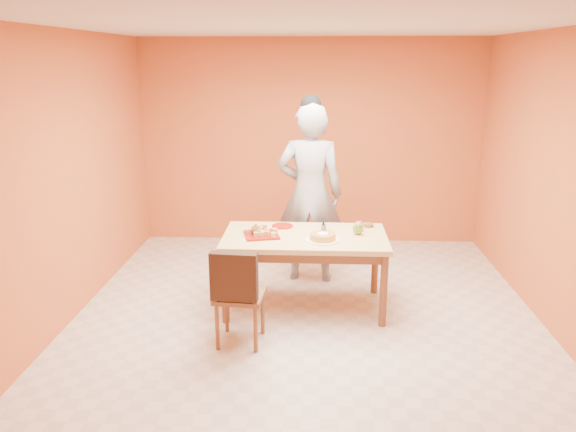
{
  "coord_description": "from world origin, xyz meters",
  "views": [
    {
      "loc": [
        0.07,
        -4.94,
        2.43
      ],
      "look_at": [
        -0.19,
        0.3,
        0.95
      ],
      "focal_mm": 35.0,
      "sensor_mm": 36.0,
      "label": 1
    }
  ],
  "objects_px": {
    "pastry_platter": "(261,235)",
    "magenta_glass": "(359,226)",
    "sponge_cake": "(323,237)",
    "dining_table": "(305,244)",
    "checker_tin": "(368,225)",
    "egg_ornament": "(358,228)",
    "red_dinner_plate": "(282,226)",
    "dining_chair": "(240,293)",
    "person": "(310,194)"
  },
  "relations": [
    {
      "from": "sponge_cake",
      "to": "egg_ornament",
      "type": "bearing_deg",
      "value": 30.79
    },
    {
      "from": "sponge_cake",
      "to": "red_dinner_plate",
      "type": "bearing_deg",
      "value": 132.82
    },
    {
      "from": "sponge_cake",
      "to": "egg_ornament",
      "type": "xyz_separation_m",
      "value": [
        0.35,
        0.21,
        0.03
      ]
    },
    {
      "from": "pastry_platter",
      "to": "magenta_glass",
      "type": "xyz_separation_m",
      "value": [
        0.96,
        0.21,
        0.04
      ]
    },
    {
      "from": "dining_chair",
      "to": "magenta_glass",
      "type": "distance_m",
      "value": 1.48
    },
    {
      "from": "sponge_cake",
      "to": "dining_chair",
      "type": "bearing_deg",
      "value": -139.48
    },
    {
      "from": "egg_ornament",
      "to": "pastry_platter",
      "type": "bearing_deg",
      "value": 164.86
    },
    {
      "from": "magenta_glass",
      "to": "sponge_cake",
      "type": "bearing_deg",
      "value": -137.56
    },
    {
      "from": "dining_chair",
      "to": "red_dinner_plate",
      "type": "height_order",
      "value": "dining_chair"
    },
    {
      "from": "sponge_cake",
      "to": "egg_ornament",
      "type": "height_order",
      "value": "egg_ornament"
    },
    {
      "from": "egg_ornament",
      "to": "sponge_cake",
      "type": "bearing_deg",
      "value": -169.53
    },
    {
      "from": "checker_tin",
      "to": "egg_ornament",
      "type": "bearing_deg",
      "value": -114.36
    },
    {
      "from": "checker_tin",
      "to": "pastry_platter",
      "type": "bearing_deg",
      "value": -161.22
    },
    {
      "from": "dining_chair",
      "to": "checker_tin",
      "type": "xyz_separation_m",
      "value": [
        1.19,
        1.1,
        0.31
      ]
    },
    {
      "from": "magenta_glass",
      "to": "checker_tin",
      "type": "bearing_deg",
      "value": 54.72
    },
    {
      "from": "dining_chair",
      "to": "pastry_platter",
      "type": "distance_m",
      "value": 0.8
    },
    {
      "from": "sponge_cake",
      "to": "dining_table",
      "type": "bearing_deg",
      "value": 136.62
    },
    {
      "from": "dining_chair",
      "to": "egg_ornament",
      "type": "distance_m",
      "value": 1.39
    },
    {
      "from": "checker_tin",
      "to": "person",
      "type": "bearing_deg",
      "value": 143.44
    },
    {
      "from": "magenta_glass",
      "to": "pastry_platter",
      "type": "bearing_deg",
      "value": -167.44
    },
    {
      "from": "dining_chair",
      "to": "checker_tin",
      "type": "bearing_deg",
      "value": 47.65
    },
    {
      "from": "dining_table",
      "to": "pastry_platter",
      "type": "relative_size",
      "value": 4.98
    },
    {
      "from": "pastry_platter",
      "to": "red_dinner_plate",
      "type": "bearing_deg",
      "value": 59.7
    },
    {
      "from": "sponge_cake",
      "to": "magenta_glass",
      "type": "xyz_separation_m",
      "value": [
        0.37,
        0.34,
        0.01
      ]
    },
    {
      "from": "dining_chair",
      "to": "sponge_cake",
      "type": "relative_size",
      "value": 3.68
    },
    {
      "from": "pastry_platter",
      "to": "magenta_glass",
      "type": "bearing_deg",
      "value": 12.56
    },
    {
      "from": "dining_table",
      "to": "red_dinner_plate",
      "type": "distance_m",
      "value": 0.38
    },
    {
      "from": "pastry_platter",
      "to": "magenta_glass",
      "type": "relative_size",
      "value": 3.37
    },
    {
      "from": "pastry_platter",
      "to": "magenta_glass",
      "type": "distance_m",
      "value": 0.99
    },
    {
      "from": "dining_table",
      "to": "magenta_glass",
      "type": "relative_size",
      "value": 16.79
    },
    {
      "from": "sponge_cake",
      "to": "magenta_glass",
      "type": "bearing_deg",
      "value": 42.44
    },
    {
      "from": "dining_table",
      "to": "egg_ornament",
      "type": "xyz_separation_m",
      "value": [
        0.52,
        0.04,
        0.16
      ]
    },
    {
      "from": "dining_chair",
      "to": "red_dinner_plate",
      "type": "xyz_separation_m",
      "value": [
        0.31,
        1.06,
        0.3
      ]
    },
    {
      "from": "checker_tin",
      "to": "sponge_cake",
      "type": "bearing_deg",
      "value": -134.27
    },
    {
      "from": "dining_table",
      "to": "egg_ornament",
      "type": "distance_m",
      "value": 0.54
    },
    {
      "from": "dining_chair",
      "to": "checker_tin",
      "type": "distance_m",
      "value": 1.65
    },
    {
      "from": "dining_chair",
      "to": "magenta_glass",
      "type": "bearing_deg",
      "value": 46.14
    },
    {
      "from": "dining_table",
      "to": "person",
      "type": "distance_m",
      "value": 0.84
    },
    {
      "from": "dining_table",
      "to": "checker_tin",
      "type": "relative_size",
      "value": 14.48
    },
    {
      "from": "magenta_glass",
      "to": "egg_ornament",
      "type": "bearing_deg",
      "value": -99.06
    },
    {
      "from": "dining_table",
      "to": "magenta_glass",
      "type": "bearing_deg",
      "value": 17.85
    },
    {
      "from": "egg_ornament",
      "to": "red_dinner_plate",
      "type": "bearing_deg",
      "value": 142.4
    },
    {
      "from": "dining_chair",
      "to": "sponge_cake",
      "type": "distance_m",
      "value": 1.0
    },
    {
      "from": "dining_table",
      "to": "pastry_platter",
      "type": "height_order",
      "value": "pastry_platter"
    },
    {
      "from": "dining_table",
      "to": "pastry_platter",
      "type": "bearing_deg",
      "value": -174.47
    },
    {
      "from": "dining_chair",
      "to": "red_dinner_plate",
      "type": "distance_m",
      "value": 1.14
    },
    {
      "from": "person",
      "to": "magenta_glass",
      "type": "xyz_separation_m",
      "value": [
        0.5,
        -0.6,
        -0.19
      ]
    },
    {
      "from": "egg_ornament",
      "to": "magenta_glass",
      "type": "xyz_separation_m",
      "value": [
        0.02,
        0.13,
        -0.02
      ]
    },
    {
      "from": "dining_chair",
      "to": "checker_tin",
      "type": "height_order",
      "value": "dining_chair"
    },
    {
      "from": "magenta_glass",
      "to": "checker_tin",
      "type": "xyz_separation_m",
      "value": [
        0.11,
        0.15,
        -0.03
      ]
    }
  ]
}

